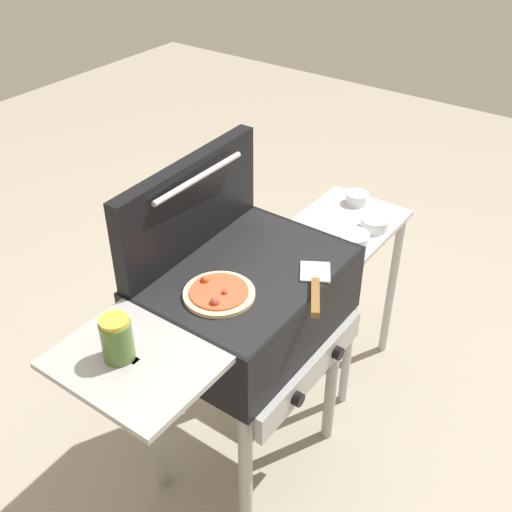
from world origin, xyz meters
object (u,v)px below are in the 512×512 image
sauce_jar (117,339)px  spatula (315,286)px  prep_table (343,265)px  topping_bowl_far (357,198)px  grill (245,308)px  pizza_pepperoni (219,293)px  topping_bowl_middle (354,240)px  topping_bowl_near (375,224)px

sauce_jar → spatula: bearing=-25.7°
prep_table → topping_bowl_far: topping_bowl_far is taller
grill → pizza_pepperoni: pizza_pepperoni is taller
prep_table → topping_bowl_middle: size_ratio=6.56×
topping_bowl_near → grill: bearing=171.2°
topping_bowl_middle → sauce_jar: bearing=172.5°
topping_bowl_near → topping_bowl_middle: size_ratio=0.95×
sauce_jar → prep_table: bearing=-1.8°
pizza_pepperoni → prep_table: pizza_pepperoni is taller
grill → sauce_jar: 0.52m
topping_bowl_near → topping_bowl_middle: bearing=175.1°
sauce_jar → topping_bowl_middle: (1.02, -0.13, -0.20)m
pizza_pepperoni → sauce_jar: bearing=171.9°
spatula → topping_bowl_far: size_ratio=2.80×
topping_bowl_far → topping_bowl_near: bearing=-132.4°
sauce_jar → topping_bowl_middle: size_ratio=1.11×
pizza_pepperoni → topping_bowl_middle: 0.70m
pizza_pepperoni → topping_bowl_near: 0.84m
pizza_pepperoni → spatula: pizza_pepperoni is taller
topping_bowl_near → prep_table: bearing=95.2°
sauce_jar → topping_bowl_far: bearing=0.0°
grill → sauce_jar: bearing=175.2°
grill → topping_bowl_far: size_ratio=10.66×
prep_table → topping_bowl_middle: 0.28m
pizza_pepperoni → sauce_jar: size_ratio=1.65×
prep_table → grill: bearing=-179.6°
topping_bowl_far → topping_bowl_middle: (-0.28, -0.14, -0.00)m
spatula → grill: bearing=104.1°
topping_bowl_middle → pizza_pepperoni: bearing=172.8°
spatula → topping_bowl_near: 0.66m
grill → sauce_jar: size_ratio=7.64×
pizza_pepperoni → grill: bearing=3.4°
prep_table → topping_bowl_far: (0.14, 0.04, 0.23)m
topping_bowl_near → topping_bowl_middle: same height
topping_bowl_far → topping_bowl_middle: 0.31m
prep_table → topping_bowl_middle: (-0.13, -0.10, 0.23)m
sauce_jar → prep_table: (1.15, -0.04, -0.43)m
grill → spatula: spatula is taller
prep_table → topping_bowl_far: 0.28m
pizza_pepperoni → topping_bowl_near: (0.82, -0.10, -0.15)m
pizza_pepperoni → topping_bowl_far: (0.96, 0.05, -0.15)m
topping_bowl_near → topping_bowl_far: (0.13, 0.15, 0.00)m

